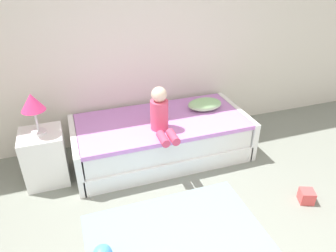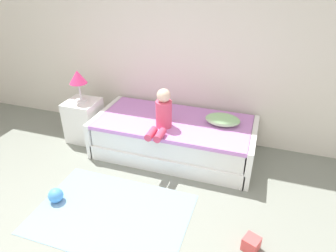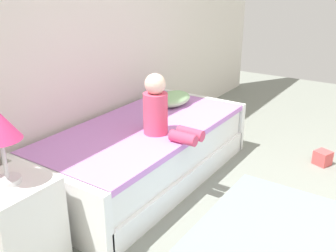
# 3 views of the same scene
# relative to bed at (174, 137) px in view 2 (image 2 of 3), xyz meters

# --- Properties ---
(wall_rear) EXTENTS (7.20, 0.10, 2.90)m
(wall_rear) POSITION_rel_bed_xyz_m (-0.25, 0.60, 1.20)
(wall_rear) COLOR silver
(wall_rear) RESTS_ON ground
(bed) EXTENTS (2.11, 1.00, 0.50)m
(bed) POSITION_rel_bed_xyz_m (0.00, 0.00, 0.00)
(bed) COLOR white
(bed) RESTS_ON ground
(nightstand) EXTENTS (0.44, 0.44, 0.60)m
(nightstand) POSITION_rel_bed_xyz_m (-1.35, -0.04, 0.05)
(nightstand) COLOR white
(nightstand) RESTS_ON ground
(table_lamp) EXTENTS (0.24, 0.24, 0.45)m
(table_lamp) POSITION_rel_bed_xyz_m (-1.35, -0.04, 0.69)
(table_lamp) COLOR silver
(table_lamp) RESTS_ON nightstand
(child_figure) EXTENTS (0.20, 0.51, 0.50)m
(child_figure) POSITION_rel_bed_xyz_m (-0.08, -0.23, 0.46)
(child_figure) COLOR #E04C6B
(child_figure) RESTS_ON bed
(pillow) EXTENTS (0.44, 0.30, 0.13)m
(pillow) POSITION_rel_bed_xyz_m (0.61, 0.10, 0.32)
(pillow) COLOR #99CC8C
(pillow) RESTS_ON bed
(toy_ball) EXTENTS (0.16, 0.16, 0.16)m
(toy_ball) POSITION_rel_bed_xyz_m (-0.94, -1.32, -0.16)
(toy_ball) COLOR #4C99E5
(toy_ball) RESTS_ON ground
(area_rug) EXTENTS (1.60, 1.10, 0.01)m
(area_rug) POSITION_rel_bed_xyz_m (-0.27, -1.30, -0.24)
(area_rug) COLOR #7AA8CC
(area_rug) RESTS_ON ground
(toy_block) EXTENTS (0.18, 0.18, 0.14)m
(toy_block) POSITION_rel_bed_xyz_m (1.15, -1.29, -0.18)
(toy_block) COLOR #E54C4C
(toy_block) RESTS_ON ground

